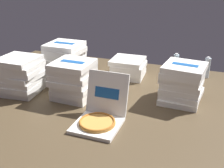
% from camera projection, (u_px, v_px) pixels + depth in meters
% --- Properties ---
extents(ground_plane, '(3.20, 2.40, 0.02)m').
position_uv_depth(ground_plane, '(105.00, 102.00, 2.58)').
color(ground_plane, '#4C3D28').
extents(open_pizza_box, '(0.35, 0.45, 0.37)m').
position_uv_depth(open_pizza_box, '(100.00, 114.00, 2.20)').
color(open_pizza_box, white).
rests_on(open_pizza_box, ground_plane).
extents(pizza_stack_left_mid, '(0.38, 0.38, 0.21)m').
position_uv_depth(pizza_stack_left_mid, '(128.00, 68.00, 3.13)').
color(pizza_stack_left_mid, white).
rests_on(pizza_stack_left_mid, ground_plane).
extents(pizza_stack_right_far, '(0.38, 0.38, 0.36)m').
position_uv_depth(pizza_stack_right_far, '(74.00, 80.00, 2.59)').
color(pizza_stack_right_far, white).
rests_on(pizza_stack_right_far, ground_plane).
extents(pizza_stack_center_near, '(0.40, 0.40, 0.36)m').
position_uv_depth(pizza_stack_center_near, '(182.00, 83.00, 2.52)').
color(pizza_stack_center_near, white).
rests_on(pizza_stack_center_near, ground_plane).
extents(pizza_stack_left_near, '(0.38, 0.39, 0.41)m').
position_uv_depth(pizza_stack_left_near, '(65.00, 62.00, 2.99)').
color(pizza_stack_left_near, white).
rests_on(pizza_stack_left_near, ground_plane).
extents(pizza_stack_left_far, '(0.40, 0.39, 0.36)m').
position_uv_depth(pizza_stack_left_far, '(21.00, 75.00, 2.70)').
color(pizza_stack_left_far, white).
rests_on(pizza_stack_left_far, ground_plane).
extents(ice_bucket, '(0.28, 0.28, 0.17)m').
position_uv_depth(ice_bucket, '(186.00, 72.00, 3.06)').
color(ice_bucket, '#B7BABF').
rests_on(ice_bucket, ground_plane).
extents(water_bottle_0, '(0.06, 0.06, 0.24)m').
position_uv_depth(water_bottle_0, '(176.00, 64.00, 3.21)').
color(water_bottle_0, silver).
rests_on(water_bottle_0, ground_plane).
extents(water_bottle_1, '(0.06, 0.06, 0.24)m').
position_uv_depth(water_bottle_1, '(187.00, 78.00, 2.81)').
color(water_bottle_1, white).
rests_on(water_bottle_1, ground_plane).
extents(water_bottle_2, '(0.06, 0.06, 0.24)m').
position_uv_depth(water_bottle_2, '(207.00, 68.00, 3.09)').
color(water_bottle_2, silver).
rests_on(water_bottle_2, ground_plane).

